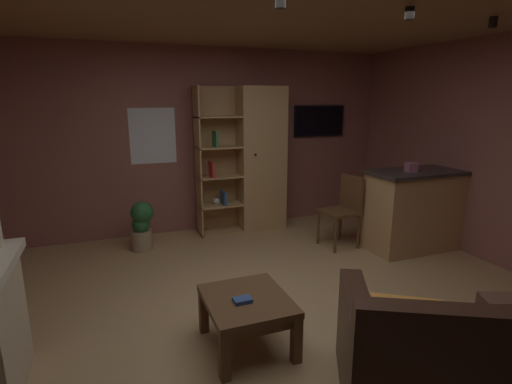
# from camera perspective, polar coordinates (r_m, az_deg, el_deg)

# --- Properties ---
(floor) EXTENTS (5.71, 5.31, 0.02)m
(floor) POSITION_cam_1_polar(r_m,az_deg,el_deg) (3.55, 2.41, -18.34)
(floor) COLOR tan
(floor) RESTS_ON ground
(wall_back) EXTENTS (5.83, 0.06, 2.56)m
(wall_back) POSITION_cam_1_polar(r_m,az_deg,el_deg) (5.62, -8.35, 7.34)
(wall_back) COLOR #8E544C
(wall_back) RESTS_ON ground
(window_pane_back) EXTENTS (0.61, 0.01, 0.74)m
(window_pane_back) POSITION_cam_1_polar(r_m,az_deg,el_deg) (5.47, -14.85, 7.92)
(window_pane_back) COLOR white
(bookshelf_cabinet) EXTENTS (1.26, 0.41, 2.04)m
(bookshelf_cabinet) POSITION_cam_1_polar(r_m,az_deg,el_deg) (5.61, -0.07, 4.67)
(bookshelf_cabinet) COLOR tan
(bookshelf_cabinet) RESTS_ON ground
(kitchen_bar_counter) EXTENTS (1.37, 0.62, 1.01)m
(kitchen_bar_counter) POSITION_cam_1_polar(r_m,az_deg,el_deg) (5.34, 22.77, -2.33)
(kitchen_bar_counter) COLOR tan
(kitchen_bar_counter) RESTS_ON ground
(tissue_box) EXTENTS (0.14, 0.14, 0.11)m
(tissue_box) POSITION_cam_1_polar(r_m,az_deg,el_deg) (5.05, 21.73, 3.39)
(tissue_box) COLOR #995972
(tissue_box) RESTS_ON kitchen_bar_counter
(leather_couch) EXTENTS (1.75, 1.47, 0.84)m
(leather_couch) POSITION_cam_1_polar(r_m,az_deg,el_deg) (2.88, 29.18, -21.18)
(leather_couch) COLOR #382116
(leather_couch) RESTS_ON ground
(coffee_table) EXTENTS (0.61, 0.69, 0.41)m
(coffee_table) POSITION_cam_1_polar(r_m,az_deg,el_deg) (3.08, -1.32, -16.52)
(coffee_table) COLOR brown
(coffee_table) RESTS_ON ground
(table_book_0) EXTENTS (0.13, 0.10, 0.03)m
(table_book_0) POSITION_cam_1_polar(r_m,az_deg,el_deg) (2.98, -1.99, -15.49)
(table_book_0) COLOR #2D4C8C
(table_book_0) RESTS_ON coffee_table
(dining_chair) EXTENTS (0.46, 0.46, 0.92)m
(dining_chair) POSITION_cam_1_polar(r_m,az_deg,el_deg) (5.12, 12.76, -1.99)
(dining_chair) COLOR brown
(dining_chair) RESTS_ON ground
(potted_floor_plant) EXTENTS (0.30, 0.30, 0.63)m
(potted_floor_plant) POSITION_cam_1_polar(r_m,az_deg,el_deg) (5.09, -16.37, -4.58)
(potted_floor_plant) COLOR #9E896B
(potted_floor_plant) RESTS_ON ground
(wall_mounted_tv) EXTENTS (0.84, 0.06, 0.47)m
(wall_mounted_tv) POSITION_cam_1_polar(r_m,az_deg,el_deg) (6.23, 9.19, 10.21)
(wall_mounted_tv) COLOR black
(track_light_spot_2) EXTENTS (0.07, 0.07, 0.09)m
(track_light_spot_2) POSITION_cam_1_polar(r_m,az_deg,el_deg) (2.88, 3.58, 26.07)
(track_light_spot_2) COLOR black
(track_light_spot_3) EXTENTS (0.07, 0.07, 0.09)m
(track_light_spot_3) POSITION_cam_1_polar(r_m,az_deg,el_deg) (3.44, 21.53, 23.13)
(track_light_spot_3) COLOR black
(track_light_spot_4) EXTENTS (0.07, 0.07, 0.09)m
(track_light_spot_4) POSITION_cam_1_polar(r_m,az_deg,el_deg) (4.12, 31.33, 20.41)
(track_light_spot_4) COLOR black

